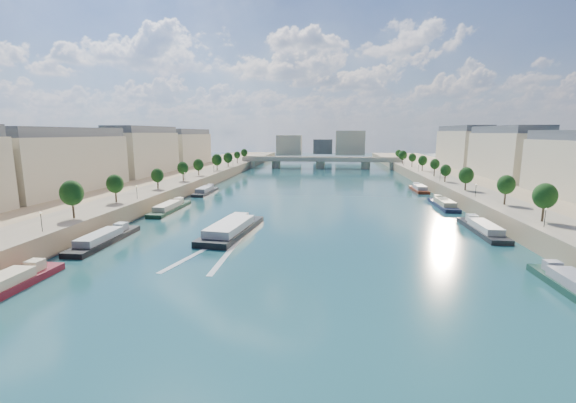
# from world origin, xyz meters

# --- Properties ---
(ground) EXTENTS (700.00, 700.00, 0.00)m
(ground) POSITION_xyz_m (0.00, 100.00, 0.00)
(ground) COLOR #0C2C37
(ground) RESTS_ON ground
(quay_left) EXTENTS (44.00, 520.00, 5.00)m
(quay_left) POSITION_xyz_m (-72.00, 100.00, 2.50)
(quay_left) COLOR #9E8460
(quay_left) RESTS_ON ground
(quay_right) EXTENTS (44.00, 520.00, 5.00)m
(quay_right) POSITION_xyz_m (72.00, 100.00, 2.50)
(quay_right) COLOR #9E8460
(quay_right) RESTS_ON ground
(pave_left) EXTENTS (14.00, 520.00, 0.10)m
(pave_left) POSITION_xyz_m (-57.00, 100.00, 5.05)
(pave_left) COLOR gray
(pave_left) RESTS_ON quay_left
(pave_right) EXTENTS (14.00, 520.00, 0.10)m
(pave_right) POSITION_xyz_m (57.00, 100.00, 5.05)
(pave_right) COLOR gray
(pave_right) RESTS_ON quay_right
(trees_left) EXTENTS (4.80, 268.80, 8.26)m
(trees_left) POSITION_xyz_m (-55.00, 102.00, 10.48)
(trees_left) COLOR #382B1E
(trees_left) RESTS_ON ground
(trees_right) EXTENTS (4.80, 268.80, 8.26)m
(trees_right) POSITION_xyz_m (55.00, 110.00, 10.48)
(trees_right) COLOR #382B1E
(trees_right) RESTS_ON ground
(lamps_left) EXTENTS (0.36, 200.36, 4.28)m
(lamps_left) POSITION_xyz_m (-52.50, 90.00, 7.78)
(lamps_left) COLOR black
(lamps_left) RESTS_ON ground
(lamps_right) EXTENTS (0.36, 200.36, 4.28)m
(lamps_right) POSITION_xyz_m (52.50, 105.00, 7.78)
(lamps_right) COLOR black
(lamps_right) RESTS_ON ground
(buildings_left) EXTENTS (16.00, 226.00, 23.20)m
(buildings_left) POSITION_xyz_m (-85.00, 112.00, 16.45)
(buildings_left) COLOR beige
(buildings_left) RESTS_ON ground
(buildings_right) EXTENTS (16.00, 226.00, 23.20)m
(buildings_right) POSITION_xyz_m (85.00, 112.00, 16.45)
(buildings_right) COLOR beige
(buildings_right) RESTS_ON ground
(skyline) EXTENTS (79.00, 42.00, 22.00)m
(skyline) POSITION_xyz_m (3.19, 319.52, 14.66)
(skyline) COLOR beige
(skyline) RESTS_ON ground
(bridge) EXTENTS (112.00, 12.00, 8.15)m
(bridge) POSITION_xyz_m (0.00, 235.73, 5.08)
(bridge) COLOR #C1B79E
(bridge) RESTS_ON ground
(tour_barge) EXTENTS (11.45, 29.59, 3.92)m
(tour_barge) POSITION_xyz_m (-18.19, 51.53, 1.11)
(tour_barge) COLOR black
(tour_barge) RESTS_ON ground
(wake) EXTENTS (10.73, 26.01, 0.04)m
(wake) POSITION_xyz_m (-18.19, 34.96, 0.02)
(wake) COLOR silver
(wake) RESTS_ON ground
(moored_barges_left) EXTENTS (5.00, 161.14, 3.60)m
(moored_barges_left) POSITION_xyz_m (-45.50, 45.09, 0.84)
(moored_barges_left) COLOR #1B1A3B
(moored_barges_left) RESTS_ON ground
(moored_barges_right) EXTENTS (5.00, 161.44, 3.60)m
(moored_barges_right) POSITION_xyz_m (45.50, 57.71, 0.84)
(moored_barges_right) COLOR black
(moored_barges_right) RESTS_ON ground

